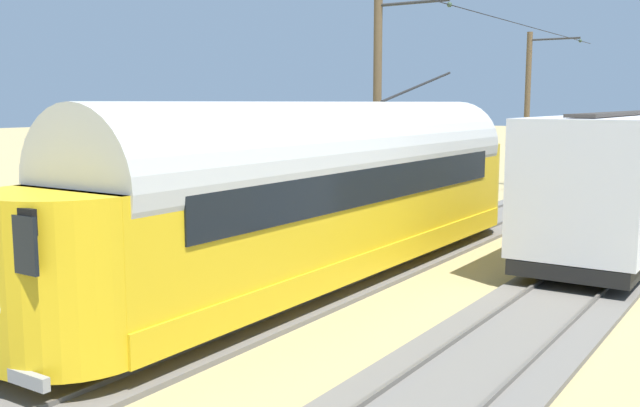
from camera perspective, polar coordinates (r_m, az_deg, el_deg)
track_third_siding at (r=20.95m, az=21.58°, el=-4.26°), size 2.80×80.00×0.18m
track_outer_siding at (r=22.48m, az=8.89°, el=-2.98°), size 2.80×80.00×0.18m
vintage_streetcar at (r=17.19m, az=1.14°, el=1.20°), size 2.65×17.65×5.04m
boxcar_adjacent at (r=22.19m, az=22.74°, el=1.86°), size 2.96×11.50×3.85m
catenary_pole_foreground at (r=38.27m, az=16.08°, el=7.29°), size 2.67×0.28×7.76m
catenary_pole_mid_near at (r=23.87m, az=4.66°, el=7.34°), size 2.67×0.28×7.76m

